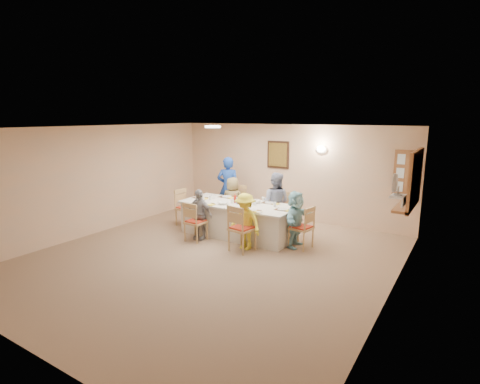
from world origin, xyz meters
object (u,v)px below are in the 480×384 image
Objects in this scene: chair_front_left at (196,221)px; diner_right_end at (296,219)px; desk_fan at (397,187)px; chair_left_end at (186,207)px; caregiver at (228,188)px; dining_table at (238,219)px; diner_front_left at (199,214)px; diner_back_right at (275,203)px; chair_back_left at (235,205)px; chair_back_right at (277,212)px; chair_front_right at (242,228)px; condiment_ketchup at (235,198)px; chair_right_end at (301,227)px; diner_back_left at (233,201)px; serving_hatch at (415,179)px; diner_front_right at (245,221)px.

diner_right_end is at bearing -156.77° from chair_front_left.
desk_fan is 0.33× the size of chair_left_end.
diner_right_end is 2.73m from caregiver.
chair_front_left is at bearing 82.27° from caregiver.
diner_front_left is (-0.60, -0.68, 0.19)m from dining_table.
chair_front_left is at bearing 43.00° from diner_back_right.
chair_back_left reaches higher than chair_back_right.
condiment_ketchup is (-0.69, 0.81, 0.38)m from chair_front_right.
condiment_ketchup is (0.51, -0.79, 0.38)m from chair_back_left.
chair_front_right is at bearing -178.37° from chair_front_left.
caregiver is at bearing 137.93° from chair_back_left.
chair_right_end is at bearing 14.95° from diner_front_left.
caregiver is (-1.65, 1.95, 0.34)m from chair_front_right.
desk_fan is 0.34× the size of chair_front_left.
desk_fan is 3.25m from chair_back_right.
chair_left_end is 0.75× the size of diner_back_left.
chair_front_right is 0.68× the size of diner_back_right.
chair_left_end is (-0.95, 0.80, 0.02)m from chair_front_left.
dining_table is at bearing -165.46° from serving_hatch.
diner_back_left is at bearing -173.00° from chair_back_right.
chair_back_left is at bearing 162.80° from desk_fan.
serving_hatch reaches higher than dining_table.
serving_hatch reaches higher than diner_front_right.
chair_front_right reaches higher than chair_left_end.
dining_table is at bearing -125.24° from chair_front_left.
diner_front_left is 1.90m from caregiver.
caregiver is (-0.45, 1.95, 0.39)m from chair_front_left.
diner_front_left is at bearing -176.55° from desk_fan.
diner_back_left is at bearing 113.03° from caregiver.
diner_right_end is (0.82, 0.68, 0.01)m from diner_front_right.
chair_front_right is 0.81× the size of diner_right_end.
chair_right_end is 2.87m from caregiver.
chair_right_end is 1.18m from diner_front_right.
condiment_ketchup is (-3.61, -0.90, -0.63)m from serving_hatch.
diner_back_right is 1.07m from diner_right_end.
chair_front_left is 0.75× the size of diner_front_right.
diner_front_right is at bearing -2.60° from diner_front_left.
chair_back_left is 1.23m from diner_back_right.
condiment_ketchup is (0.51, -0.67, 0.26)m from diner_back_left.
diner_back_left is at bearing -98.41° from chair_right_end.
serving_hatch is at bearing -140.40° from chair_front_right.
serving_hatch is 2.40m from chair_right_end.
caregiver is at bearing 177.00° from serving_hatch.
diner_front_right reaches higher than chair_front_left.
diner_front_left reaches higher than condiment_ketchup.
diner_front_left is (-1.20, 0.12, 0.08)m from chair_front_right.
serving_hatch is 1.53× the size of chair_back_left.
chair_back_right is at bearing -177.82° from serving_hatch.
chair_front_right is at bearing -53.13° from dining_table.
chair_left_end is 1.51m from condiment_ketchup.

